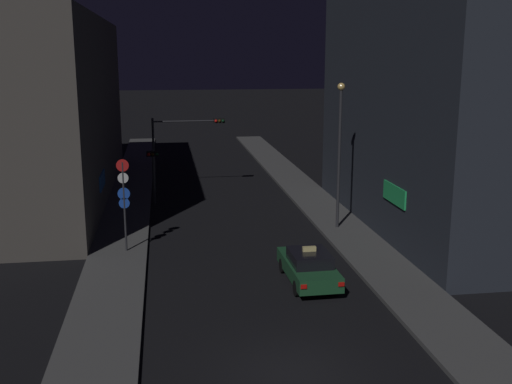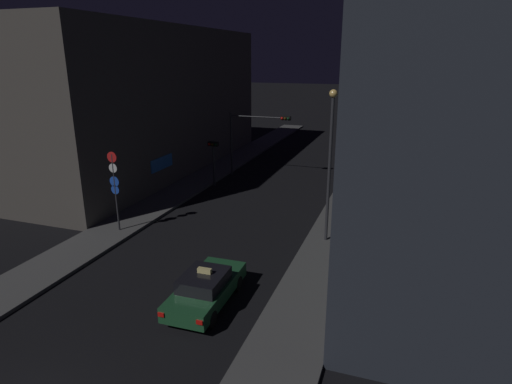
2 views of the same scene
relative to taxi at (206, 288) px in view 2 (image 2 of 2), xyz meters
The scene contains 9 objects.
sidewalk_left 19.90m from the taxi, 114.34° to the left, with size 2.76×54.81×0.17m, color #4C4C4C.
sidewalk_right 18.52m from the taxi, 78.33° to the left, with size 2.76×54.81×0.17m, color #4C4C4C.
building_facade_left 23.92m from the taxi, 128.88° to the left, with size 10.26×27.35×11.76m.
building_facade_right 13.98m from the taxi, 39.25° to the left, with size 8.48×19.59×15.68m.
taxi is the anchor object (origin of this frame).
traffic_light_overhead 19.46m from the taxi, 103.81° to the left, with size 5.05×0.42×5.16m.
traffic_light_left_kerb 16.62m from the taxi, 113.42° to the left, with size 0.80×0.42×3.50m.
sign_pole_left 9.53m from the taxi, 147.04° to the left, with size 0.58×0.10×4.47m.
street_lamp_near_block 9.23m from the taxi, 65.69° to the left, with size 0.40×0.40×7.80m.
Camera 2 is at (9.09, -6.34, 9.50)m, focal length 30.28 mm.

